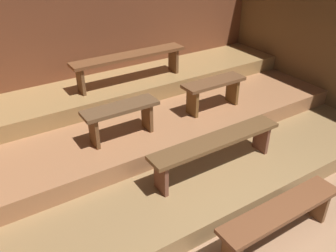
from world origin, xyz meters
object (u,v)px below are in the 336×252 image
(bench_upper_center, at_px, (130,59))
(bench_lower_center, at_px, (216,144))
(bench_floor_center, at_px, (280,215))
(bench_middle_right, at_px, (214,88))
(bench_middle_left, at_px, (121,114))

(bench_upper_center, bearing_deg, bench_lower_center, -86.86)
(bench_floor_center, xyz_separation_m, bench_middle_right, (0.76, 2.11, 0.49))
(bench_lower_center, xyz_separation_m, bench_middle_right, (0.74, 0.99, 0.23))
(bench_middle_left, xyz_separation_m, bench_upper_center, (0.72, 1.10, 0.29))
(bench_middle_right, xyz_separation_m, bench_upper_center, (-0.85, 1.10, 0.29))
(bench_floor_center, relative_size, bench_upper_center, 0.81)
(bench_middle_right, bearing_deg, bench_lower_center, -126.77)
(bench_lower_center, bearing_deg, bench_middle_left, 129.99)
(bench_upper_center, bearing_deg, bench_floor_center, -88.39)
(bench_floor_center, bearing_deg, bench_lower_center, 88.77)
(bench_lower_center, distance_m, bench_upper_center, 2.16)
(bench_floor_center, height_order, bench_upper_center, bench_upper_center)
(bench_middle_left, relative_size, bench_middle_right, 1.00)
(bench_upper_center, bearing_deg, bench_middle_right, -52.28)
(bench_middle_right, bearing_deg, bench_upper_center, 127.72)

